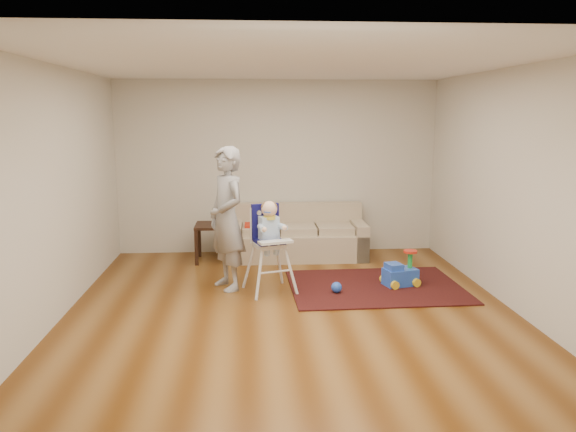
{
  "coord_description": "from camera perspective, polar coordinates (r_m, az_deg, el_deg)",
  "views": [
    {
      "loc": [
        -0.46,
        -6.05,
        2.19
      ],
      "look_at": [
        0.0,
        0.4,
        1.0
      ],
      "focal_mm": 35.0,
      "sensor_mm": 36.0,
      "label": 1
    }
  ],
  "objects": [
    {
      "name": "room_envelope",
      "position": [
        6.6,
        -0.08,
        7.69
      ],
      "size": [
        5.04,
        5.52,
        2.72
      ],
      "color": "beige",
      "rests_on": "ground"
    },
    {
      "name": "ground",
      "position": [
        6.45,
        0.25,
        -9.42
      ],
      "size": [
        5.5,
        5.5,
        0.0
      ],
      "primitive_type": "plane",
      "color": "#542B09",
      "rests_on": "ground"
    },
    {
      "name": "sofa",
      "position": [
        8.57,
        0.95,
        -1.63
      ],
      "size": [
        2.08,
        0.87,
        0.8
      ],
      "rotation": [
        0.0,
        0.0,
        -0.01
      ],
      "color": "tan",
      "rests_on": "ground"
    },
    {
      "name": "high_chair",
      "position": [
        6.91,
        -1.89,
        -3.28
      ],
      "size": [
        0.67,
        0.67,
        1.15
      ],
      "rotation": [
        0.0,
        0.0,
        0.3
      ],
      "color": "silver",
      "rests_on": "ground"
    },
    {
      "name": "toy_ball",
      "position": [
        6.96,
        4.95,
        -7.23
      ],
      "size": [
        0.13,
        0.13,
        0.13
      ],
      "primitive_type": "sphere",
      "color": "blue",
      "rests_on": "area_rug"
    },
    {
      "name": "side_table",
      "position": [
        8.48,
        -7.46,
        -2.68
      ],
      "size": [
        0.56,
        0.56,
        0.56
      ],
      "primitive_type": null,
      "color": "black",
      "rests_on": "ground"
    },
    {
      "name": "adult",
      "position": [
        7.01,
        -6.24,
        -0.28
      ],
      "size": [
        0.69,
        0.78,
        1.79
      ],
      "primitive_type": "imported",
      "rotation": [
        0.0,
        0.0,
        -1.08
      ],
      "color": "#9C9C9F",
      "rests_on": "ground"
    },
    {
      "name": "area_rug",
      "position": [
        7.3,
        8.88,
        -7.08
      ],
      "size": [
        2.2,
        1.67,
        0.02
      ],
      "primitive_type": "cube",
      "rotation": [
        0.0,
        0.0,
        0.02
      ],
      "color": "black",
      "rests_on": "ground"
    },
    {
      "name": "ride_on_toy",
      "position": [
        7.33,
        11.36,
        -5.2
      ],
      "size": [
        0.47,
        0.39,
        0.45
      ],
      "primitive_type": null,
      "rotation": [
        0.0,
        0.0,
        0.27
      ],
      "color": "blue",
      "rests_on": "area_rug"
    }
  ]
}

